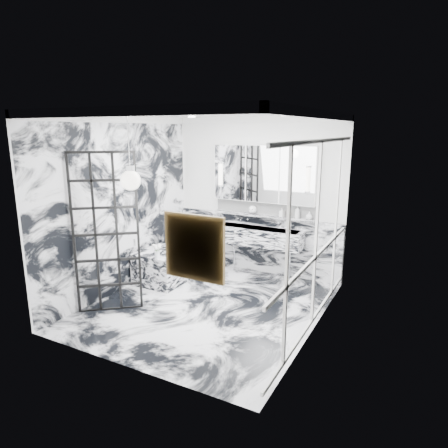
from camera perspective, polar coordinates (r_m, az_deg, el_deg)
The scene contains 25 objects.
floor at distance 6.13m, azimuth -2.30°, elevation -11.54°, with size 3.60×3.60×0.00m, color white.
ceiling at distance 5.57m, azimuth -2.57°, elevation 15.61°, with size 3.60×3.60×0.00m, color white.
wall_back at distance 7.27m, azimuth 4.77°, elevation 3.97°, with size 3.60×3.60×0.00m, color white.
wall_front at distance 4.28m, azimuth -14.71°, elevation -3.10°, with size 3.60×3.60×0.00m, color white.
wall_left at distance 6.62m, azimuth -14.48°, elevation 2.67°, with size 3.60×3.60×0.00m, color white.
wall_right at distance 5.09m, azimuth 13.33°, elevation -0.42°, with size 3.60×3.60×0.00m, color white.
marble_clad_back at distance 7.44m, azimuth 4.56°, elevation -2.73°, with size 3.18×0.05×1.05m, color white.
marble_clad_left at distance 6.63m, azimuth -14.35°, elevation 2.15°, with size 0.02×3.56×2.68m, color white.
panel_molding at distance 5.11m, azimuth 13.06°, elevation -1.49°, with size 0.03×3.40×2.30m, color white.
soap_bottle_a at distance 6.95m, azimuth 10.44°, elevation 1.69°, with size 0.08×0.09×0.22m, color #8C5919.
soap_bottle_b at distance 7.04m, azimuth 8.28°, elevation 1.67°, with size 0.07×0.07×0.16m, color #4C4C51.
soap_bottle_c at distance 6.90m, azimuth 12.08°, elevation 1.19°, with size 0.11×0.11×0.14m, color silver.
face_pot at distance 7.25m, azimuth 4.11°, elevation 2.06°, with size 0.15×0.15×0.15m, color white.
amber_bottle at distance 7.01m, azimuth 9.30°, elevation 1.32°, with size 0.04×0.04×0.10m, color #8C5919.
flower_vase at distance 6.54m, azimuth -9.51°, elevation -4.37°, with size 0.09×0.09×0.12m, color silver.
crittall_door at distance 5.86m, azimuth -16.47°, elevation -1.41°, with size 0.88×0.04×2.28m, color black, non-canonical shape.
artwork at distance 3.75m, azimuth -4.27°, elevation -3.34°, with size 0.54×0.05×0.54m, color #BF7013.
pendant_light at distance 4.69m, azimuth -13.20°, elevation 6.07°, with size 0.23×0.23×0.23m, color white.
trough_sink at distance 7.13m, azimuth 4.99°, elevation -1.73°, with size 1.60×0.45×0.30m, color silver.
ledge at distance 7.20m, azimuth 5.56°, elevation 1.19°, with size 1.90×0.14×0.04m, color silver.
subway_tile at distance 7.23m, azimuth 5.78°, elevation 2.32°, with size 1.90×0.03×0.23m, color white.
mirror_cabinet at distance 7.08m, azimuth 5.72°, elevation 7.13°, with size 1.90×0.16×1.00m, color white.
sconce_left at distance 7.35m, azimuth -0.54°, elevation 7.11°, with size 0.07×0.07×0.40m, color white.
sconce_right at distance 6.73m, azimuth 11.90°, elevation 6.25°, with size 0.07×0.07×0.40m, color white.
bathtub at distance 7.32m, azimuth -6.77°, elevation -5.09°, with size 0.75×1.65×0.55m, color silver.
Camera 1 is at (2.82, -4.80, 2.58)m, focal length 32.00 mm.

